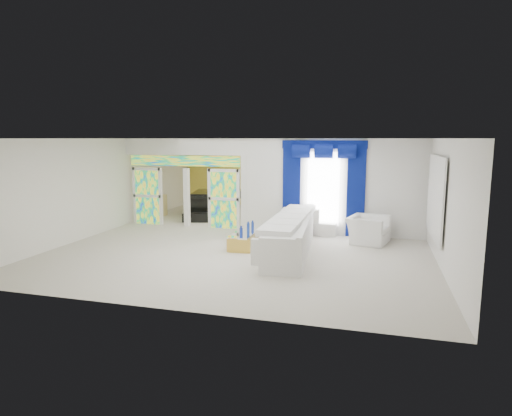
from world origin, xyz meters
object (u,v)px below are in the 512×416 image
(white_sofa, at_px, (291,236))
(armchair, at_px, (368,230))
(console_table, at_px, (318,229))
(grand_piano, at_px, (212,203))
(coffee_table, at_px, (246,239))

(white_sofa, relative_size, armchair, 3.73)
(console_table, height_order, grand_piano, grand_piano)
(white_sofa, height_order, console_table, white_sofa)
(armchair, height_order, grand_piano, grand_piano)
(console_table, bearing_deg, grand_piano, 150.06)
(console_table, relative_size, armchair, 0.97)
(white_sofa, bearing_deg, coffee_table, 162.85)
(console_table, distance_m, armchair, 1.70)
(white_sofa, bearing_deg, console_table, 74.49)
(coffee_table, distance_m, armchair, 3.56)
(coffee_table, xyz_separation_m, armchair, (3.33, 1.25, 0.19))
(coffee_table, xyz_separation_m, grand_piano, (-2.76, 4.54, 0.27))
(coffee_table, bearing_deg, white_sofa, -12.53)
(coffee_table, height_order, console_table, coffee_table)
(armchair, bearing_deg, grand_piano, 75.87)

